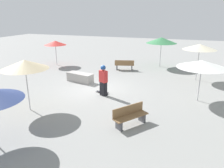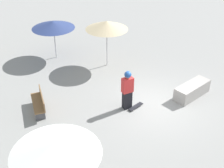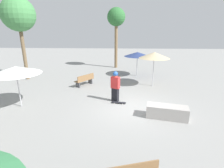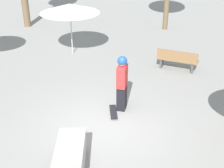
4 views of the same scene
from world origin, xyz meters
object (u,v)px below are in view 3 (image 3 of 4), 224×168
(skater_main, at_px, (115,85))
(skateboard, at_px, (119,102))
(bench_near, at_px, (85,80))
(shade_umbrella_tan, at_px, (154,55))
(shade_umbrella_white, at_px, (16,70))
(palm_tree_left, at_px, (116,19))
(concrete_ledge, at_px, (167,112))
(shade_umbrella_navy, at_px, (137,54))
(palm_tree_right, at_px, (18,15))

(skater_main, xyz_separation_m, skateboard, (0.21, -0.32, -0.91))
(bench_near, bearing_deg, shade_umbrella_tan, -52.35)
(shade_umbrella_tan, bearing_deg, shade_umbrella_white, -152.69)
(skateboard, xyz_separation_m, palm_tree_left, (-0.43, 9.78, 4.98))
(concrete_ledge, xyz_separation_m, bench_near, (-4.88, 4.80, 0.12))
(skateboard, relative_size, concrete_ledge, 0.41)
(shade_umbrella_tan, bearing_deg, skater_main, -131.28)
(concrete_ledge, bearing_deg, skater_main, 142.74)
(shade_umbrella_navy, height_order, palm_tree_left, palm_tree_left)
(skater_main, distance_m, concrete_ledge, 3.22)
(shade_umbrella_tan, xyz_separation_m, palm_tree_left, (-2.89, 6.40, 2.76))
(concrete_ledge, bearing_deg, shade_umbrella_tan, 88.02)
(bench_near, bearing_deg, skateboard, -105.37)
(shade_umbrella_navy, distance_m, palm_tree_left, 5.06)
(concrete_ledge, xyz_separation_m, shade_umbrella_white, (-7.63, 0.93, 1.73))
(skater_main, height_order, shade_umbrella_white, shade_umbrella_white)
(skateboard, height_order, palm_tree_right, palm_tree_right)
(skateboard, bearing_deg, skater_main, 132.45)
(skater_main, bearing_deg, shade_umbrella_tan, 75.67)
(concrete_ledge, distance_m, shade_umbrella_white, 7.88)
(skateboard, distance_m, shade_umbrella_white, 5.73)
(skater_main, bearing_deg, shade_umbrella_white, -142.27)
(shade_umbrella_tan, distance_m, shade_umbrella_white, 8.79)
(bench_near, bearing_deg, skater_main, -104.83)
(concrete_ledge, xyz_separation_m, shade_umbrella_tan, (0.17, 4.96, 1.98))
(concrete_ledge, xyz_separation_m, palm_tree_left, (-2.72, 11.37, 4.73))
(concrete_ledge, relative_size, bench_near, 1.28)
(skater_main, xyz_separation_m, bench_near, (-2.37, 2.89, -0.54))
(skateboard, relative_size, palm_tree_right, 0.13)
(concrete_ledge, bearing_deg, palm_tree_left, 103.47)
(shade_umbrella_navy, bearing_deg, palm_tree_right, -170.72)
(bench_near, bearing_deg, shade_umbrella_navy, -17.48)
(skater_main, distance_m, shade_umbrella_navy, 6.30)
(skateboard, relative_size, bench_near, 0.53)
(skater_main, height_order, shade_umbrella_tan, shade_umbrella_tan)
(bench_near, height_order, shade_umbrella_navy, shade_umbrella_navy)
(skateboard, bearing_deg, concrete_ledge, -25.77)
(skater_main, height_order, concrete_ledge, skater_main)
(bench_near, distance_m, shade_umbrella_white, 5.01)
(palm_tree_right, bearing_deg, shade_umbrella_tan, -7.73)
(shade_umbrella_white, bearing_deg, palm_tree_right, 114.41)
(bench_near, bearing_deg, concrete_ledge, -98.71)
(palm_tree_left, bearing_deg, shade_umbrella_tan, -65.69)
(skateboard, bearing_deg, shade_umbrella_white, -164.14)
(bench_near, distance_m, shade_umbrella_navy, 5.38)
(concrete_ledge, bearing_deg, palm_tree_right, 147.81)
(palm_tree_left, bearing_deg, shade_umbrella_navy, -60.45)
(shade_umbrella_tan, bearing_deg, concrete_ledge, -91.98)
(skateboard, distance_m, palm_tree_right, 10.43)
(palm_tree_right, bearing_deg, skateboard, -31.44)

